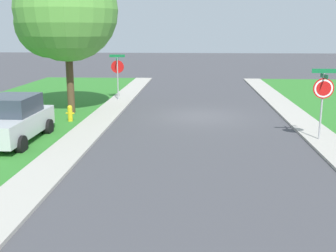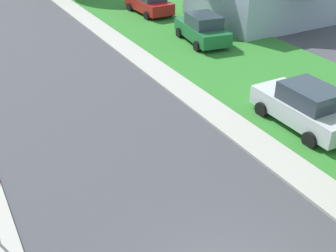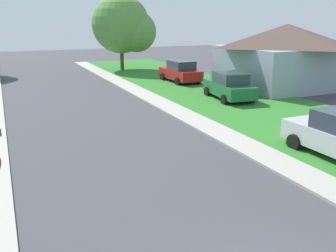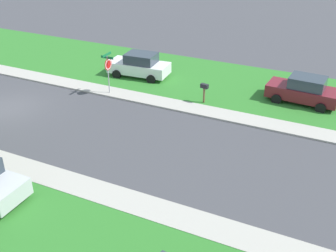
% 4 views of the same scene
% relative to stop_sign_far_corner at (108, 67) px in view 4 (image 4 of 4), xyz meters
% --- Properties ---
extents(ground_plane, '(120.00, 120.00, 0.00)m').
position_rel_stop_sign_far_corner_xyz_m(ground_plane, '(4.49, -4.47, -1.89)').
color(ground_plane, '#424247').
extents(sidewalk_east, '(1.40, 56.00, 0.10)m').
position_rel_stop_sign_far_corner_xyz_m(sidewalk_east, '(9.19, 7.53, -1.84)').
color(sidewalk_east, '#ADA89E').
rests_on(sidewalk_east, ground).
extents(sidewalk_west, '(1.40, 56.00, 0.10)m').
position_rel_stop_sign_far_corner_xyz_m(sidewalk_west, '(-0.21, 7.53, -1.84)').
color(sidewalk_west, '#ADA89E').
rests_on(sidewalk_west, ground).
extents(lawn_west, '(8.00, 56.00, 0.08)m').
position_rel_stop_sign_far_corner_xyz_m(lawn_west, '(-4.91, 7.53, -1.85)').
color(lawn_west, '#2D7528').
rests_on(lawn_west, ground).
extents(stop_sign_far_corner, '(0.92, 0.92, 2.77)m').
position_rel_stop_sign_far_corner_xyz_m(stop_sign_far_corner, '(0.00, 0.00, 0.00)').
color(stop_sign_far_corner, '#9E9EA3').
rests_on(stop_sign_far_corner, ground).
extents(car_maroon_near_corner, '(2.24, 4.40, 1.76)m').
position_rel_stop_sign_far_corner_xyz_m(car_maroon_near_corner, '(-3.98, 11.63, -1.01)').
color(car_maroon_near_corner, maroon).
rests_on(car_maroon_near_corner, ground).
extents(car_white_far_down_street, '(2.28, 4.42, 1.76)m').
position_rel_stop_sign_far_corner_xyz_m(car_white_far_down_street, '(-3.54, 0.28, -1.01)').
color(car_white_far_down_street, white).
rests_on(car_white_far_down_street, ground).
extents(mailbox, '(0.33, 0.52, 1.31)m').
position_rel_stop_sign_far_corner_xyz_m(mailbox, '(-1.27, 6.10, -0.88)').
color(mailbox, brown).
rests_on(mailbox, ground).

